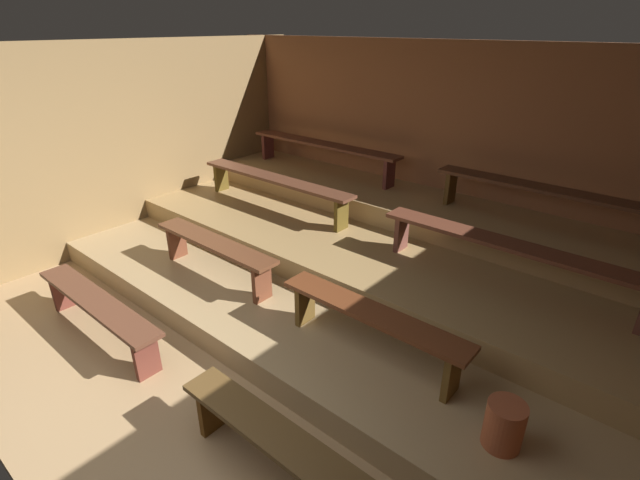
% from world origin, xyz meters
% --- Properties ---
extents(ground, '(6.70, 5.31, 0.08)m').
position_xyz_m(ground, '(0.00, 2.26, -0.04)').
color(ground, tan).
extents(wall_back, '(6.70, 0.06, 2.43)m').
position_xyz_m(wall_back, '(0.00, 4.54, 1.22)').
color(wall_back, '#975C3C').
rests_on(wall_back, ground).
extents(wall_left, '(0.06, 5.31, 2.43)m').
position_xyz_m(wall_left, '(-2.98, 2.26, 1.22)').
color(wall_left, olive).
rests_on(wall_left, ground).
extents(platform_lower, '(5.90, 3.37, 0.24)m').
position_xyz_m(platform_lower, '(0.00, 2.83, 0.12)').
color(platform_lower, tan).
rests_on(platform_lower, ground).
extents(platform_middle, '(5.90, 2.30, 0.24)m').
position_xyz_m(platform_middle, '(0.00, 3.36, 0.36)').
color(platform_middle, '#A07F4E').
rests_on(platform_middle, platform_lower).
extents(platform_upper, '(5.90, 1.05, 0.24)m').
position_xyz_m(platform_upper, '(0.00, 3.99, 0.59)').
color(platform_upper, tan).
rests_on(platform_upper, platform_middle).
extents(bench_floor_left, '(1.77, 0.25, 0.40)m').
position_xyz_m(bench_floor_left, '(-1.18, 0.68, 0.32)').
color(bench_floor_left, brown).
rests_on(bench_floor_left, ground).
extents(bench_floor_right, '(1.77, 0.25, 0.40)m').
position_xyz_m(bench_floor_right, '(1.18, 0.68, 0.32)').
color(bench_floor_right, brown).
rests_on(bench_floor_right, ground).
extents(bench_lower_left, '(1.59, 0.25, 0.40)m').
position_xyz_m(bench_lower_left, '(-0.95, 1.80, 0.56)').
color(bench_lower_left, brown).
rests_on(bench_lower_left, platform_lower).
extents(bench_lower_right, '(1.59, 0.25, 0.40)m').
position_xyz_m(bench_lower_right, '(0.95, 1.80, 0.56)').
color(bench_lower_right, brown).
rests_on(bench_lower_right, platform_lower).
extents(bench_middle_left, '(2.35, 0.25, 0.40)m').
position_xyz_m(bench_middle_left, '(-1.44, 3.13, 0.81)').
color(bench_middle_left, brown).
rests_on(bench_middle_left, platform_middle).
extents(bench_middle_right, '(2.35, 0.25, 0.40)m').
position_xyz_m(bench_middle_right, '(1.44, 3.13, 0.81)').
color(bench_middle_right, brown).
rests_on(bench_middle_right, platform_middle).
extents(bench_upper_left, '(2.41, 0.25, 0.40)m').
position_xyz_m(bench_upper_left, '(-1.50, 4.12, 1.05)').
color(bench_upper_left, brown).
rests_on(bench_upper_left, platform_upper).
extents(bench_upper_right, '(2.41, 0.25, 0.40)m').
position_xyz_m(bench_upper_right, '(1.50, 4.12, 1.05)').
color(bench_upper_right, '#563220').
rests_on(bench_upper_right, platform_upper).
extents(pail_lower, '(0.24, 0.24, 0.31)m').
position_xyz_m(pail_lower, '(2.05, 1.62, 0.39)').
color(pail_lower, '#9E4C2D').
rests_on(pail_lower, platform_lower).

